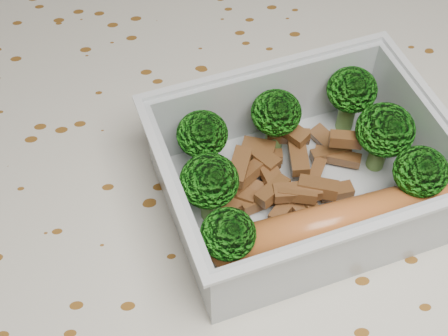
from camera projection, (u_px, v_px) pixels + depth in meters
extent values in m
cube|color=brown|center=(227.00, 211.00, 0.47)|extent=(1.40, 0.90, 0.04)
cube|color=beige|center=(227.00, 194.00, 0.45)|extent=(1.46, 0.96, 0.01)
cube|color=silver|center=(299.00, 197.00, 0.45)|extent=(0.21, 0.18, 0.00)
cube|color=silver|center=(266.00, 101.00, 0.46)|extent=(0.18, 0.04, 0.06)
cube|color=silver|center=(349.00, 252.00, 0.38)|extent=(0.18, 0.04, 0.06)
cube|color=silver|center=(418.00, 136.00, 0.44)|extent=(0.03, 0.13, 0.06)
cube|color=silver|center=(179.00, 207.00, 0.40)|extent=(0.03, 0.13, 0.06)
cube|color=silver|center=(266.00, 66.00, 0.44)|extent=(0.19, 0.05, 0.00)
cube|color=silver|center=(362.00, 231.00, 0.35)|extent=(0.19, 0.05, 0.00)
cube|color=silver|center=(436.00, 103.00, 0.41)|extent=(0.04, 0.14, 0.00)
cube|color=silver|center=(168.00, 180.00, 0.38)|extent=(0.04, 0.14, 0.00)
cylinder|color=#608C3F|center=(203.00, 158.00, 0.45)|extent=(0.02, 0.02, 0.03)
ellipsoid|color=#228214|center=(202.00, 134.00, 0.42)|extent=(0.04, 0.04, 0.03)
cylinder|color=#608C3F|center=(274.00, 137.00, 0.46)|extent=(0.02, 0.02, 0.03)
ellipsoid|color=#228214|center=(276.00, 113.00, 0.44)|extent=(0.04, 0.04, 0.03)
cylinder|color=#608C3F|center=(346.00, 115.00, 0.47)|extent=(0.02, 0.02, 0.03)
ellipsoid|color=#228214|center=(352.00, 90.00, 0.45)|extent=(0.04, 0.04, 0.03)
cylinder|color=#608C3F|center=(210.00, 204.00, 0.42)|extent=(0.02, 0.02, 0.03)
ellipsoid|color=#228214|center=(209.00, 181.00, 0.40)|extent=(0.04, 0.04, 0.03)
cylinder|color=#608C3F|center=(378.00, 154.00, 0.45)|extent=(0.02, 0.02, 0.03)
ellipsoid|color=#228214|center=(385.00, 130.00, 0.43)|extent=(0.04, 0.04, 0.03)
cylinder|color=#608C3F|center=(228.00, 256.00, 0.40)|extent=(0.02, 0.02, 0.03)
ellipsoid|color=#228214|center=(228.00, 234.00, 0.38)|extent=(0.03, 0.03, 0.03)
cylinder|color=#608C3F|center=(411.00, 195.00, 0.43)|extent=(0.02, 0.02, 0.03)
ellipsoid|color=#228214|center=(421.00, 172.00, 0.41)|extent=(0.04, 0.04, 0.03)
cube|color=brown|center=(258.00, 148.00, 0.45)|extent=(0.03, 0.02, 0.01)
cube|color=brown|center=(329.00, 143.00, 0.46)|extent=(0.03, 0.03, 0.01)
cube|color=brown|center=(262.00, 156.00, 0.46)|extent=(0.03, 0.01, 0.01)
cube|color=brown|center=(297.00, 194.00, 0.42)|extent=(0.03, 0.02, 0.01)
cube|color=brown|center=(267.00, 167.00, 0.44)|extent=(0.02, 0.04, 0.01)
cube|color=brown|center=(336.00, 191.00, 0.44)|extent=(0.02, 0.01, 0.01)
cube|color=brown|center=(281.00, 194.00, 0.44)|extent=(0.02, 0.03, 0.01)
cube|color=brown|center=(246.00, 177.00, 0.43)|extent=(0.03, 0.03, 0.01)
cube|color=brown|center=(288.00, 136.00, 0.45)|extent=(0.03, 0.02, 0.01)
cube|color=brown|center=(236.00, 204.00, 0.43)|extent=(0.03, 0.03, 0.01)
cube|color=brown|center=(331.00, 153.00, 0.46)|extent=(0.03, 0.01, 0.01)
cube|color=brown|center=(257.00, 201.00, 0.43)|extent=(0.03, 0.02, 0.01)
cube|color=brown|center=(297.00, 192.00, 0.42)|extent=(0.03, 0.01, 0.01)
cube|color=brown|center=(239.00, 167.00, 0.43)|extent=(0.02, 0.03, 0.01)
cube|color=brown|center=(346.00, 139.00, 0.44)|extent=(0.02, 0.01, 0.01)
cube|color=brown|center=(314.00, 177.00, 0.44)|extent=(0.02, 0.03, 0.01)
cube|color=brown|center=(289.00, 130.00, 0.45)|extent=(0.03, 0.03, 0.01)
cube|color=brown|center=(308.00, 200.00, 0.43)|extent=(0.03, 0.03, 0.01)
cube|color=brown|center=(318.00, 187.00, 0.43)|extent=(0.03, 0.02, 0.01)
cube|color=brown|center=(299.00, 156.00, 0.44)|extent=(0.02, 0.03, 0.01)
cube|color=brown|center=(307.00, 201.00, 0.43)|extent=(0.02, 0.03, 0.01)
cube|color=brown|center=(262.00, 158.00, 0.44)|extent=(0.03, 0.03, 0.01)
cube|color=brown|center=(241.00, 165.00, 0.45)|extent=(0.03, 0.02, 0.01)
cube|color=brown|center=(273.00, 191.00, 0.43)|extent=(0.03, 0.03, 0.01)
cube|color=brown|center=(249.00, 187.00, 0.44)|extent=(0.03, 0.02, 0.01)
cube|color=brown|center=(287.00, 205.00, 0.43)|extent=(0.03, 0.03, 0.01)
cube|color=brown|center=(337.00, 157.00, 0.45)|extent=(0.03, 0.02, 0.01)
cube|color=brown|center=(235.00, 194.00, 0.43)|extent=(0.03, 0.02, 0.01)
cylinder|color=#C1632B|center=(334.00, 223.00, 0.41)|extent=(0.14, 0.05, 0.03)
sphere|color=#C1632B|center=(431.00, 198.00, 0.42)|extent=(0.03, 0.03, 0.03)
sphere|color=#C1632B|center=(231.00, 250.00, 0.39)|extent=(0.03, 0.03, 0.03)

